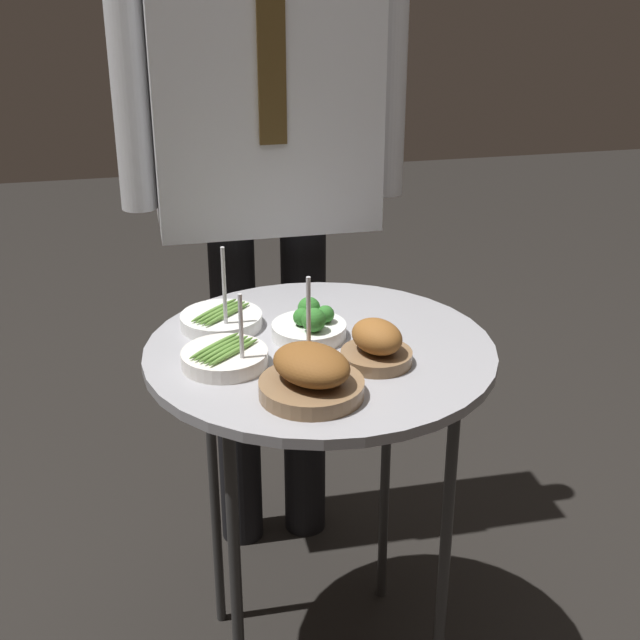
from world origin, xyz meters
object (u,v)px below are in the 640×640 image
(bowl_roast_mid_right, at_px, (377,345))
(waiter_figure, at_px, (264,116))
(serving_cart, at_px, (320,379))
(bowl_broccoli_front_right, at_px, (310,325))
(bowl_asparagus_center, at_px, (221,319))
(bowl_roast_front_left, at_px, (311,376))
(bowl_asparagus_far_rim, at_px, (225,357))

(bowl_roast_mid_right, relative_size, waiter_figure, 0.07)
(serving_cart, relative_size, bowl_roast_mid_right, 6.12)
(bowl_roast_mid_right, bearing_deg, bowl_broccoli_front_right, 125.52)
(bowl_asparagus_center, distance_m, bowl_roast_front_left, 0.30)
(bowl_asparagus_center, xyz_separation_m, waiter_figure, (0.14, 0.34, 0.29))
(bowl_asparagus_center, relative_size, waiter_figure, 0.10)
(serving_cart, bearing_deg, bowl_asparagus_center, 142.13)
(bowl_broccoli_front_right, xyz_separation_m, waiter_figure, (-0.01, 0.42, 0.28))
(bowl_asparagus_far_rim, bearing_deg, bowl_broccoli_front_right, 25.80)
(bowl_asparagus_center, xyz_separation_m, bowl_roast_front_left, (0.10, -0.28, 0.02))
(bowl_broccoli_front_right, height_order, bowl_roast_mid_right, bowl_roast_mid_right)
(bowl_asparagus_far_rim, relative_size, bowl_asparagus_center, 0.87)
(waiter_figure, bearing_deg, bowl_asparagus_far_rim, -106.78)
(serving_cart, relative_size, bowl_asparagus_center, 4.42)
(bowl_asparagus_far_rim, height_order, bowl_roast_mid_right, bowl_asparagus_far_rim)
(bowl_asparagus_center, bearing_deg, bowl_asparagus_far_rim, -94.41)
(bowl_broccoli_front_right, distance_m, bowl_roast_front_left, 0.21)
(serving_cart, distance_m, waiter_figure, 0.59)
(bowl_asparagus_far_rim, bearing_deg, serving_cart, 11.83)
(bowl_roast_mid_right, relative_size, bowl_asparagus_center, 0.72)
(bowl_roast_mid_right, relative_size, bowl_roast_front_left, 0.67)
(serving_cart, bearing_deg, bowl_roast_front_left, -106.60)
(serving_cart, bearing_deg, bowl_asparagus_far_rim, -168.17)
(bowl_roast_mid_right, bearing_deg, waiter_figure, 99.67)
(bowl_asparagus_far_rim, xyz_separation_m, waiter_figure, (0.15, 0.50, 0.29))
(bowl_roast_front_left, xyz_separation_m, waiter_figure, (0.03, 0.63, 0.27))
(bowl_roast_mid_right, height_order, waiter_figure, waiter_figure)
(bowl_broccoli_front_right, xyz_separation_m, bowl_asparagus_center, (-0.15, 0.08, -0.01))
(bowl_asparagus_center, bearing_deg, bowl_roast_mid_right, -40.71)
(bowl_asparagus_center, height_order, waiter_figure, waiter_figure)
(serving_cart, distance_m, bowl_roast_mid_right, 0.15)
(serving_cart, height_order, bowl_broccoli_front_right, bowl_broccoli_front_right)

